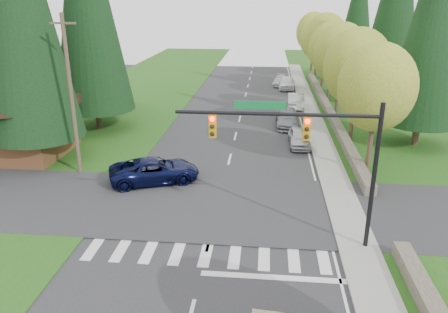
# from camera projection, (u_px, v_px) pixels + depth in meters

# --- Properties ---
(ground) EXTENTS (120.00, 120.00, 0.00)m
(ground) POSITION_uv_depth(u_px,v_px,m) (194.00, 301.00, 16.49)
(ground) COLOR #28282B
(ground) RESTS_ON ground
(grass_east) EXTENTS (14.00, 110.00, 0.06)m
(grass_east) POSITION_uv_depth(u_px,v_px,m) (401.00, 145.00, 33.96)
(grass_east) COLOR #224E14
(grass_east) RESTS_ON ground
(grass_west) EXTENTS (14.00, 110.00, 0.06)m
(grass_west) POSITION_uv_depth(u_px,v_px,m) (79.00, 135.00, 36.38)
(grass_west) COLOR #224E14
(grass_west) RESTS_ON ground
(cross_street) EXTENTS (120.00, 8.00, 0.10)m
(cross_street) POSITION_uv_depth(u_px,v_px,m) (218.00, 206.00, 23.97)
(cross_street) COLOR #28282B
(cross_street) RESTS_ON ground
(sidewalk_east) EXTENTS (1.80, 80.00, 0.13)m
(sidewalk_east) POSITION_uv_depth(u_px,v_px,m) (319.00, 134.00, 36.39)
(sidewalk_east) COLOR gray
(sidewalk_east) RESTS_ON ground
(curb_east) EXTENTS (0.20, 80.00, 0.13)m
(curb_east) POSITION_uv_depth(u_px,v_px,m) (308.00, 134.00, 36.47)
(curb_east) COLOR gray
(curb_east) RESTS_ON ground
(stone_wall_north) EXTENTS (0.70, 40.00, 0.70)m
(stone_wall_north) POSITION_uv_depth(u_px,v_px,m) (328.00, 109.00, 43.61)
(stone_wall_north) COLOR #4C4438
(stone_wall_north) RESTS_ON ground
(traffic_signal) EXTENTS (8.70, 0.37, 6.80)m
(traffic_signal) POSITION_uv_depth(u_px,v_px,m) (310.00, 143.00, 18.58)
(traffic_signal) COLOR black
(traffic_signal) RESTS_ON ground
(brown_building) EXTENTS (8.40, 8.40, 5.40)m
(brown_building) POSITION_uv_depth(u_px,v_px,m) (18.00, 113.00, 30.82)
(brown_building) COLOR #4C2D19
(brown_building) RESTS_ON ground
(utility_pole) EXTENTS (1.60, 0.24, 10.00)m
(utility_pole) POSITION_uv_depth(u_px,v_px,m) (71.00, 95.00, 26.82)
(utility_pole) COLOR #473828
(utility_pole) RESTS_ON ground
(decid_tree_0) EXTENTS (4.80, 4.80, 8.37)m
(decid_tree_0) POSITION_uv_depth(u_px,v_px,m) (377.00, 88.00, 26.80)
(decid_tree_0) COLOR #38281C
(decid_tree_0) RESTS_ON ground
(decid_tree_1) EXTENTS (5.20, 5.20, 8.80)m
(decid_tree_1) POSITION_uv_depth(u_px,v_px,m) (358.00, 67.00, 33.26)
(decid_tree_1) COLOR #38281C
(decid_tree_1) RESTS_ON ground
(decid_tree_2) EXTENTS (5.00, 5.00, 8.82)m
(decid_tree_2) POSITION_uv_depth(u_px,v_px,m) (341.00, 54.00, 39.78)
(decid_tree_2) COLOR #38281C
(decid_tree_2) RESTS_ON ground
(decid_tree_3) EXTENTS (5.00, 5.00, 8.55)m
(decid_tree_3) POSITION_uv_depth(u_px,v_px,m) (332.00, 49.00, 46.40)
(decid_tree_3) COLOR #38281C
(decid_tree_3) RESTS_ON ground
(decid_tree_4) EXTENTS (5.40, 5.40, 9.18)m
(decid_tree_4) POSITION_uv_depth(u_px,v_px,m) (325.00, 39.00, 52.80)
(decid_tree_4) COLOR #38281C
(decid_tree_4) RESTS_ON ground
(decid_tree_5) EXTENTS (4.80, 4.80, 8.30)m
(decid_tree_5) POSITION_uv_depth(u_px,v_px,m) (317.00, 38.00, 59.54)
(decid_tree_5) COLOR #38281C
(decid_tree_5) RESTS_ON ground
(decid_tree_6) EXTENTS (5.20, 5.20, 8.86)m
(decid_tree_6) POSITION_uv_depth(u_px,v_px,m) (314.00, 32.00, 65.96)
(decid_tree_6) COLOR #38281C
(decid_tree_6) RESTS_ON ground
(conifer_w_b) EXTENTS (5.44, 5.44, 17.80)m
(conifer_w_b) POSITION_uv_depth(u_px,v_px,m) (12.00, 12.00, 31.44)
(conifer_w_b) COLOR #38281C
(conifer_w_b) RESTS_ON ground
(conifer_w_e) EXTENTS (5.78, 5.78, 18.80)m
(conifer_w_e) POSITION_uv_depth(u_px,v_px,m) (92.00, 3.00, 40.43)
(conifer_w_e) COLOR #38281C
(conifer_w_e) RESTS_ON ground
(conifer_e_a) EXTENTS (5.44, 5.44, 17.80)m
(conifer_e_a) POSITION_uv_depth(u_px,v_px,m) (435.00, 13.00, 30.52)
(conifer_e_a) COLOR #38281C
(conifer_e_a) RESTS_ON ground
(conifer_e_c) EXTENTS (5.10, 5.10, 16.80)m
(conifer_e_c) POSITION_uv_depth(u_px,v_px,m) (358.00, 10.00, 56.87)
(conifer_e_c) COLOR #38281C
(conifer_e_c) RESTS_ON ground
(suv_navy) EXTENTS (6.02, 4.32, 1.52)m
(suv_navy) POSITION_uv_depth(u_px,v_px,m) (155.00, 171.00, 26.90)
(suv_navy) COLOR #0A0F36
(suv_navy) RESTS_ON ground
(parked_car_a) EXTENTS (1.67, 3.97, 1.34)m
(parked_car_a) POSITION_uv_depth(u_px,v_px,m) (299.00, 138.00, 33.53)
(parked_car_a) COLOR #B4B4B9
(parked_car_a) RESTS_ON ground
(parked_car_b) EXTENTS (2.15, 5.12, 1.48)m
(parked_car_b) POSITION_uv_depth(u_px,v_px,m) (288.00, 118.00, 38.71)
(parked_car_b) COLOR slate
(parked_car_b) RESTS_ON ground
(parked_car_c) EXTENTS (1.81, 4.72, 1.54)m
(parked_car_c) POSITION_uv_depth(u_px,v_px,m) (296.00, 102.00, 44.44)
(parked_car_c) COLOR #ABABB0
(parked_car_c) RESTS_ON ground
(parked_car_d) EXTENTS (2.08, 4.70, 1.57)m
(parked_car_d) POSITION_uv_depth(u_px,v_px,m) (287.00, 83.00, 54.50)
(parked_car_d) COLOR white
(parked_car_d) RESTS_ON ground
(parked_car_e) EXTENTS (2.27, 4.45, 1.24)m
(parked_car_e) POSITION_uv_depth(u_px,v_px,m) (281.00, 81.00, 56.75)
(parked_car_e) COLOR #B6B5BB
(parked_car_e) RESTS_ON ground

